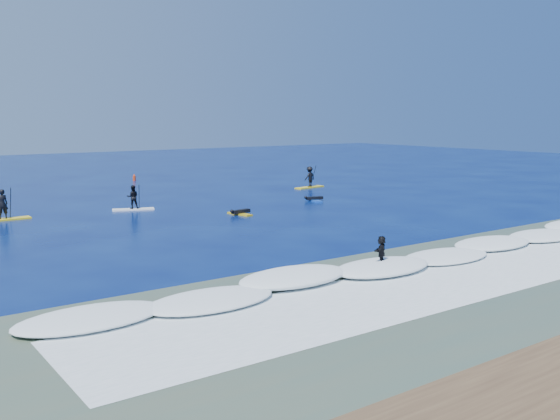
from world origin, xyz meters
TOP-DOWN VIEW (x-y plane):
  - ground at (0.00, 0.00)m, footprint 160.00×160.00m
  - shallow_water at (0.00, -14.00)m, footprint 90.00×13.00m
  - breaking_wave at (0.00, -10.00)m, footprint 40.00×6.00m
  - whitewater at (0.00, -13.00)m, footprint 34.00×5.00m
  - sup_paddler_left at (-12.85, 12.40)m, footprint 3.20×0.83m
  - sup_paddler_center at (-4.66, 11.68)m, footprint 2.87×1.61m
  - sup_paddler_right at (13.42, 15.04)m, footprint 3.23×1.34m
  - prone_paddler_near at (0.21, 5.71)m, footprint 1.58×2.04m
  - prone_paddler_far at (8.27, 8.08)m, footprint 1.53×1.99m
  - wave_surfer at (-2.82, -10.23)m, footprint 1.80×1.34m
  - marker_buoy at (3.12, 30.06)m, footprint 0.29×0.29m

SIDE VIEW (x-z plane):
  - ground at x=0.00m, z-range 0.00..0.00m
  - breaking_wave at x=0.00m, z-range -0.15..0.15m
  - whitewater at x=0.00m, z-range -0.01..0.01m
  - shallow_water at x=0.00m, z-range 0.00..0.01m
  - prone_paddler_far at x=8.27m, z-range -0.06..0.34m
  - prone_paddler_near at x=0.21m, z-range -0.07..0.35m
  - marker_buoy at x=3.12m, z-range -0.05..0.66m
  - sup_paddler_left at x=-12.85m, z-range -0.42..1.82m
  - sup_paddler_center at x=-4.66m, z-range -0.25..1.71m
  - wave_surfer at x=-2.82m, z-range 0.10..1.40m
  - sup_paddler_right at x=13.42m, z-range -0.24..1.96m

